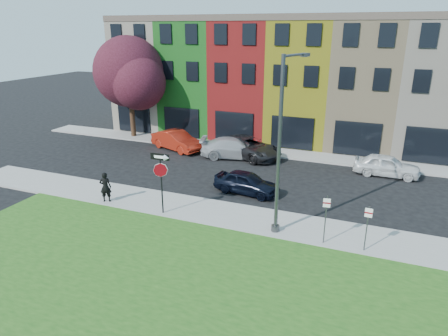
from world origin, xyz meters
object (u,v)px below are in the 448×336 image
at_px(stop_sign, 161,171).
at_px(sedan_near, 247,182).
at_px(man, 105,187).
at_px(street_lamp, 281,147).

relative_size(stop_sign, sedan_near, 0.80).
bearing_deg(stop_sign, man, 175.40).
bearing_deg(street_lamp, man, -163.73).
distance_m(stop_sign, street_lamp, 6.45).
xyz_separation_m(man, sedan_near, (6.91, 4.40, -0.32)).
height_order(man, street_lamp, street_lamp).
relative_size(man, sedan_near, 0.42).
bearing_deg(street_lamp, stop_sign, -161.43).
bearing_deg(stop_sign, sedan_near, 51.89).
bearing_deg(stop_sign, street_lamp, 1.51).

